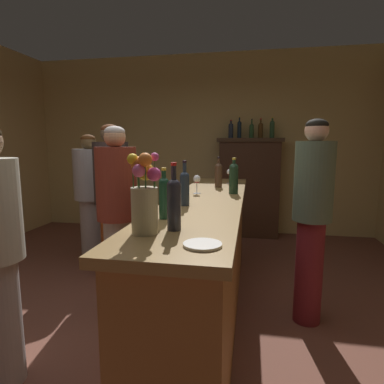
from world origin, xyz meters
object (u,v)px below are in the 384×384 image
(flower_arrangement, at_px, (144,195))
(wine_bottle_merlot, at_px, (185,186))
(wine_bottle_malbec, at_px, (164,196))
(patron_tall, at_px, (112,196))
(wine_bottle_syrah, at_px, (174,201))
(display_cabinet, at_px, (249,186))
(wine_bottle_chardonnay, at_px, (234,177))
(display_bottle_left, at_px, (231,130))
(display_bottle_center, at_px, (252,130))
(bartender, at_px, (312,213))
(wine_glass_mid, at_px, (197,180))
(display_bottle_midright, at_px, (261,130))
(patron_near_entrance, at_px, (117,213))
(display_bottle_midleft, at_px, (239,129))
(display_bottle_right, at_px, (272,128))
(patron_by_cabinet, at_px, (91,195))
(bar_counter, at_px, (206,259))
(cheese_plate, at_px, (203,245))
(wine_bottle_pinot, at_px, (219,174))

(flower_arrangement, bearing_deg, wine_bottle_merlot, 86.68)
(wine_bottle_malbec, bearing_deg, patron_tall, 124.38)
(wine_bottle_syrah, height_order, flower_arrangement, flower_arrangement)
(wine_bottle_merlot, height_order, patron_tall, patron_tall)
(display_cabinet, xyz_separation_m, wine_bottle_chardonnay, (-0.12, -2.36, 0.37))
(display_bottle_left, distance_m, display_bottle_center, 0.32)
(wine_bottle_merlot, xyz_separation_m, bartender, (0.94, 0.48, -0.25))
(wine_bottle_chardonnay, distance_m, wine_glass_mid, 0.32)
(display_bottle_midright, bearing_deg, wine_bottle_malbec, -100.24)
(wine_glass_mid, bearing_deg, flower_arrangement, -91.57)
(patron_near_entrance, distance_m, bartender, 1.59)
(display_bottle_midleft, distance_m, display_bottle_right, 0.50)
(wine_bottle_malbec, xyz_separation_m, patron_by_cabinet, (-1.42, 1.79, -0.32))
(patron_tall, bearing_deg, patron_near_entrance, -42.23)
(display_bottle_midleft, relative_size, patron_by_cabinet, 0.21)
(display_bottle_center, bearing_deg, display_bottle_left, 180.00)
(bar_counter, xyz_separation_m, wine_bottle_chardonnay, (0.20, 0.24, 0.66))
(bar_counter, bearing_deg, wine_bottle_malbec, -100.19)
(display_cabinet, xyz_separation_m, cheese_plate, (-0.17, -3.83, 0.23))
(display_bottle_left, bearing_deg, wine_bottle_malbec, -92.63)
(bar_counter, xyz_separation_m, wine_bottle_malbec, (-0.14, -0.77, 0.65))
(bar_counter, xyz_separation_m, flower_arrangement, (-0.15, -1.08, 0.70))
(wine_bottle_merlot, xyz_separation_m, wine_bottle_chardonnay, (0.30, 0.60, 0.01))
(cheese_plate, bearing_deg, patron_by_cabinet, 127.29)
(wine_bottle_syrah, distance_m, patron_near_entrance, 1.26)
(flower_arrangement, height_order, display_bottle_center, display_bottle_center)
(wine_bottle_syrah, xyz_separation_m, wine_bottle_pinot, (0.05, 1.64, -0.01))
(wine_bottle_chardonnay, bearing_deg, display_cabinet, 87.04)
(wine_bottle_syrah, relative_size, wine_glass_mid, 2.08)
(wine_bottle_syrah, distance_m, display_bottle_right, 3.70)
(cheese_plate, relative_size, patron_near_entrance, 0.10)
(display_bottle_midright, bearing_deg, patron_near_entrance, -115.06)
(display_cabinet, bearing_deg, wine_bottle_merlot, -98.16)
(wine_bottle_merlot, bearing_deg, patron_by_cabinet, 136.44)
(wine_glass_mid, distance_m, bartender, 0.97)
(wine_bottle_pinot, bearing_deg, wine_bottle_merlot, -97.62)
(display_bottle_right, bearing_deg, bar_counter, -103.89)
(display_bottle_midright, xyz_separation_m, patron_tall, (-1.58, -1.96, -0.78))
(patron_tall, bearing_deg, wine_glass_mid, -4.96)
(patron_near_entrance, bearing_deg, patron_by_cabinet, 118.77)
(display_bottle_left, distance_m, patron_by_cabinet, 2.38)
(flower_arrangement, distance_m, display_bottle_center, 3.74)
(display_cabinet, xyz_separation_m, display_bottle_midright, (0.15, 0.00, 0.87))
(wine_glass_mid, relative_size, patron_near_entrance, 0.10)
(wine_bottle_chardonnay, relative_size, cheese_plate, 1.88)
(wine_bottle_malbec, height_order, patron_near_entrance, patron_near_entrance)
(wine_bottle_malbec, distance_m, display_bottle_midleft, 3.43)
(wine_bottle_malbec, height_order, display_bottle_left, display_bottle_left)
(wine_glass_mid, relative_size, flower_arrangement, 0.42)
(display_bottle_right, bearing_deg, bartender, -85.71)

